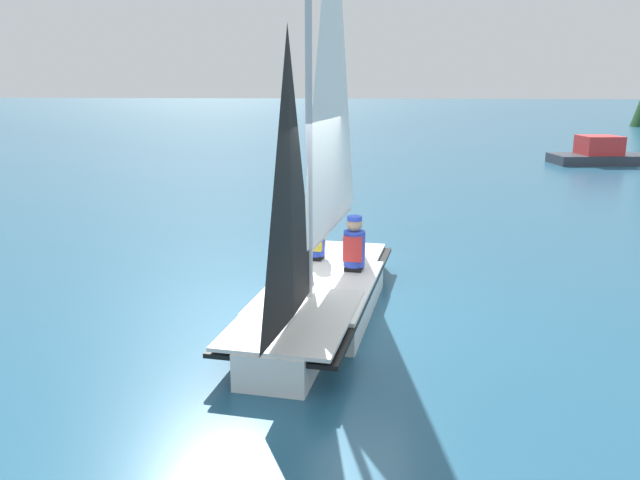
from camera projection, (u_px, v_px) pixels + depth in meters
ground_plane at (320, 313)px, 8.21m from camera, size 260.00×260.00×0.00m
sailboat_main at (321, 245)px, 8.07m from camera, size 1.86×4.75×5.78m
sailor_helm at (354, 254)px, 8.72m from camera, size 0.33×0.37×1.16m
sailor_crew at (315, 244)px, 9.27m from camera, size 0.33×0.37×1.16m
motorboat_distant at (603, 154)px, 23.67m from camera, size 4.32×2.26×1.05m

